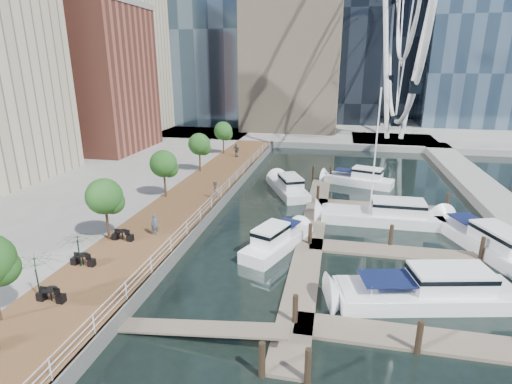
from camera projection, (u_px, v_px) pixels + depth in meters
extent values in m
plane|color=black|center=(248.00, 298.00, 23.70)|extent=(520.00, 520.00, 0.00)
cube|color=brown|center=(193.00, 200.00, 39.29)|extent=(6.00, 60.00, 1.00)
cube|color=#595954|center=(222.00, 202.00, 38.70)|extent=(0.25, 60.00, 1.00)
cube|color=gray|center=(325.00, 110.00, 118.64)|extent=(200.00, 114.00, 1.00)
cube|color=gray|center=(497.00, 204.00, 38.29)|extent=(4.00, 60.00, 1.00)
cube|color=gray|center=(393.00, 141.00, 69.30)|extent=(14.00, 12.00, 1.00)
cube|color=#6D6051|center=(312.00, 234.00, 32.41)|extent=(2.00, 32.00, 0.20)
cube|color=#6D6051|center=(414.00, 338.00, 20.05)|extent=(12.00, 2.00, 0.20)
cube|color=#6D6051|center=(391.00, 251.00, 29.37)|extent=(12.00, 2.00, 0.20)
cube|color=#6D6051|center=(380.00, 206.00, 38.70)|extent=(12.00, 2.00, 0.20)
cube|color=brown|center=(99.00, 81.00, 57.91)|extent=(12.00, 14.00, 20.00)
cube|color=#BCAD8E|center=(117.00, 54.00, 72.78)|extent=(14.00, 16.00, 28.00)
cylinder|color=white|center=(386.00, 60.00, 65.67)|extent=(0.80, 0.80, 26.00)
cylinder|color=white|center=(418.00, 60.00, 64.70)|extent=(0.80, 0.80, 26.00)
cylinder|color=#3F2B1C|center=(108.00, 224.00, 28.99)|extent=(0.20, 0.20, 2.40)
sphere|color=#265B1E|center=(104.00, 196.00, 28.35)|extent=(2.60, 2.60, 2.60)
cylinder|color=#3F2B1C|center=(165.00, 185.00, 38.31)|extent=(0.20, 0.20, 2.40)
sphere|color=#265B1E|center=(163.00, 164.00, 37.67)|extent=(2.60, 2.60, 2.60)
cylinder|color=#3F2B1C|center=(200.00, 161.00, 47.63)|extent=(0.20, 0.20, 2.40)
sphere|color=#265B1E|center=(199.00, 144.00, 46.99)|extent=(2.60, 2.60, 2.60)
cylinder|color=#3F2B1C|center=(223.00, 146.00, 56.96)|extent=(0.20, 0.20, 2.40)
sphere|color=#265B1E|center=(223.00, 131.00, 56.32)|extent=(2.60, 2.60, 2.60)
imported|color=#474E5F|center=(155.00, 225.00, 29.76)|extent=(0.70, 0.58, 1.64)
imported|color=gray|center=(215.00, 190.00, 37.75)|extent=(0.75, 0.94, 1.84)
imported|color=#384147|center=(236.00, 150.00, 55.16)|extent=(1.19, 0.85, 1.88)
imported|color=#103E1C|center=(37.00, 278.00, 21.41)|extent=(3.29, 3.34, 2.58)
imported|color=#0D3219|center=(79.00, 251.00, 25.03)|extent=(2.82, 2.86, 2.16)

